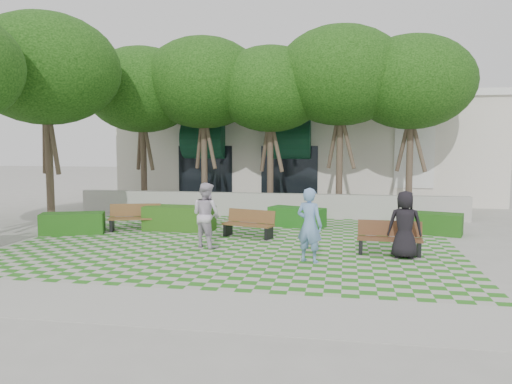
% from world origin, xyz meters
% --- Properties ---
extents(ground, '(90.00, 90.00, 0.00)m').
position_xyz_m(ground, '(0.00, 0.00, 0.00)').
color(ground, gray).
rests_on(ground, ground).
extents(lawn, '(12.00, 12.00, 0.00)m').
position_xyz_m(lawn, '(0.00, 1.00, 0.01)').
color(lawn, '#2B721E').
rests_on(lawn, ground).
extents(sidewalk_south, '(16.00, 2.00, 0.01)m').
position_xyz_m(sidewalk_south, '(0.00, -4.70, 0.01)').
color(sidewalk_south, '#9E9B93').
rests_on(sidewalk_south, ground).
extents(sidewalk_west, '(2.00, 12.00, 0.01)m').
position_xyz_m(sidewalk_west, '(-7.20, 1.00, 0.01)').
color(sidewalk_west, '#9E9B93').
rests_on(sidewalk_west, ground).
extents(retaining_wall, '(15.00, 0.36, 0.90)m').
position_xyz_m(retaining_wall, '(0.00, 6.20, 0.45)').
color(retaining_wall, '#9E9B93').
rests_on(retaining_wall, ground).
extents(bench_east, '(1.62, 0.63, 0.84)m').
position_xyz_m(bench_east, '(4.17, 0.20, 0.40)').
color(bench_east, '#4F2F1B').
rests_on(bench_east, ground).
extents(bench_mid, '(1.64, 0.95, 0.82)m').
position_xyz_m(bench_mid, '(0.22, 1.84, 0.39)').
color(bench_mid, brown).
rests_on(bench_mid, ground).
extents(bench_west, '(1.71, 0.98, 0.85)m').
position_xyz_m(bench_west, '(-3.62, 2.35, 0.41)').
color(bench_west, brown).
rests_on(bench_west, ground).
extents(hedge_east, '(2.03, 1.28, 0.66)m').
position_xyz_m(hedge_east, '(5.65, 3.41, 0.33)').
color(hedge_east, '#1A4712').
rests_on(hedge_east, ground).
extents(hedge_midright, '(2.01, 1.35, 0.65)m').
position_xyz_m(hedge_midright, '(1.45, 4.02, 0.33)').
color(hedge_midright, '#185416').
rests_on(hedge_midright, ground).
extents(hedge_midleft, '(2.25, 0.93, 0.78)m').
position_xyz_m(hedge_midleft, '(-2.22, 2.65, 0.39)').
color(hedge_midleft, '#234E14').
rests_on(hedge_midleft, ground).
extents(hedge_west, '(2.02, 1.35, 0.66)m').
position_xyz_m(hedge_west, '(-5.28, 1.44, 0.33)').
color(hedge_west, '#1B4B14').
rests_on(hedge_west, ground).
extents(person_blue, '(0.76, 0.65, 1.77)m').
position_xyz_m(person_blue, '(2.23, -1.01, 0.88)').
color(person_blue, '#698CBF').
rests_on(person_blue, ground).
extents(person_dark, '(0.84, 0.57, 1.66)m').
position_xyz_m(person_dark, '(4.48, -0.19, 0.83)').
color(person_dark, black).
rests_on(person_dark, ground).
extents(person_white, '(1.07, 0.99, 1.75)m').
position_xyz_m(person_white, '(-0.64, 0.25, 0.88)').
color(person_white, silver).
rests_on(person_white, ground).
extents(tree_row, '(17.70, 13.40, 7.41)m').
position_xyz_m(tree_row, '(-1.86, 5.95, 5.18)').
color(tree_row, '#47382B').
rests_on(tree_row, ground).
extents(building, '(18.00, 8.92, 5.15)m').
position_xyz_m(building, '(0.93, 14.08, 2.52)').
color(building, beige).
rests_on(building, ground).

